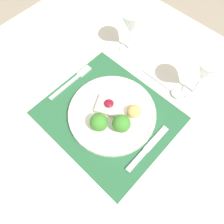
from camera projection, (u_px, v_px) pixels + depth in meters
The scene contains 9 objects.
ground_plane at pixel (110, 166), 1.38m from camera, with size 8.00×8.00×0.00m, color gray.
dining_table at pixel (109, 126), 0.80m from camera, with size 1.23×1.15×0.74m.
placemat at pixel (108, 115), 0.72m from camera, with size 0.41×0.36×0.00m, color #235633.
dinner_plate at pixel (112, 114), 0.70m from camera, with size 0.29×0.29×0.08m.
fork at pixel (74, 80), 0.78m from camera, with size 0.02×0.19×0.01m.
knife at pixel (145, 151), 0.66m from camera, with size 0.02×0.19×0.01m.
spoon at pixel (172, 90), 0.76m from camera, with size 0.17×0.04×0.01m.
wine_glass_near at pixel (205, 72), 0.66m from camera, with size 0.09×0.09×0.17m.
wine_glass_far at pixel (131, 25), 0.74m from camera, with size 0.09×0.09×0.17m.
Camera 1 is at (0.22, -0.22, 1.39)m, focal length 35.00 mm.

